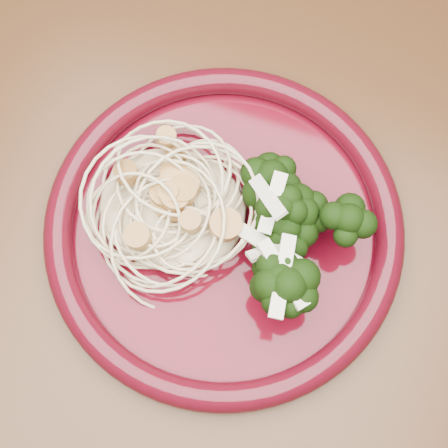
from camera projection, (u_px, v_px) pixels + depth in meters
The scene contains 6 objects.
dining_table at pixel (241, 248), 0.66m from camera, with size 1.20×0.80×0.75m.
dinner_plate at pixel (224, 227), 0.55m from camera, with size 0.33×0.33×0.03m.
spaghetti_pile at pixel (172, 205), 0.55m from camera, with size 0.14×0.12×0.03m, color beige.
scallop_cluster at pixel (168, 189), 0.52m from camera, with size 0.13×0.13×0.04m, color #B28241, non-canonical shape.
broccoli_pile at pixel (291, 242), 0.52m from camera, with size 0.10×0.17×0.06m, color black.
onion_garnish at pixel (296, 228), 0.49m from camera, with size 0.07×0.11×0.06m, color beige, non-canonical shape.
Camera 1 is at (0.04, -0.18, 1.29)m, focal length 50.00 mm.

